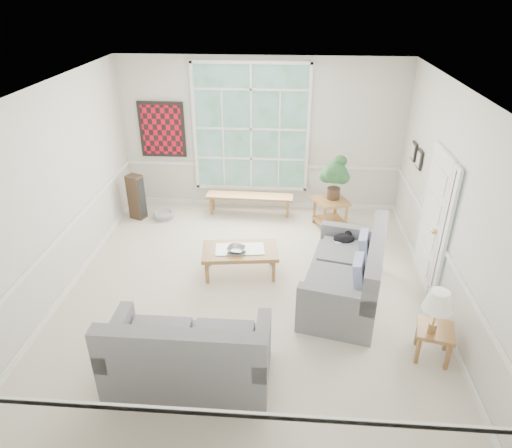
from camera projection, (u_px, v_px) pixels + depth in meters
The scene contains 24 objects.
floor at pixel (249, 291), 6.96m from camera, with size 5.50×6.00×0.01m, color beige.
ceiling at pixel (247, 90), 5.54m from camera, with size 5.50×6.00×0.02m, color white.
wall_back at pixel (261, 136), 8.89m from camera, with size 5.50×0.02×3.00m, color silver.
wall_front at pixel (214, 363), 3.61m from camera, with size 5.50×0.02×3.00m, color silver.
wall_left at pixel (54, 196), 6.43m from camera, with size 0.02×6.00×3.00m, color silver.
wall_right at pixel (453, 208), 6.07m from camera, with size 0.02×6.00×3.00m, color silver.
window_back at pixel (251, 129), 8.80m from camera, with size 2.30×0.08×2.40m, color white.
entry_door at pixel (432, 217), 6.81m from camera, with size 0.08×0.90×2.10m, color white.
door_sidelight at pixel (445, 232), 6.21m from camera, with size 0.08×0.26×1.90m, color white.
wall_art at pixel (162, 130), 8.92m from camera, with size 0.90×0.06×1.10m, color maroon.
wall_frame_near at pixel (419, 159), 7.59m from camera, with size 0.04×0.26×0.32m, color black.
wall_frame_far at pixel (413, 151), 7.94m from camera, with size 0.04×0.26×0.32m, color black.
loveseat_right at pixel (345, 267), 6.57m from camera, with size 1.01×1.94×1.05m, color slate.
loveseat_front at pixel (188, 345), 5.21m from camera, with size 1.86×0.96×1.01m, color slate.
coffee_table at pixel (240, 261), 7.27m from camera, with size 1.18×0.65×0.44m, color olive.
pewter_bowl at pixel (236, 249), 7.11m from camera, with size 0.34×0.34×0.08m, color gray.
window_bench at pixel (250, 204), 9.17m from camera, with size 1.72×0.33×0.40m, color olive.
end_table at pixel (330, 213), 8.65m from camera, with size 0.56×0.56×0.56m, color olive.
houseplant at pixel (335, 178), 8.37m from camera, with size 0.49×0.49×0.84m, color #29582F, non-canonical shape.
side_table at pixel (433, 343), 5.64m from camera, with size 0.43×0.43×0.44m, color olive.
table_lamp at pixel (436, 312), 5.34m from camera, with size 0.35×0.35×0.60m, color white, non-canonical shape.
pet_bed at pixel (164, 215), 9.07m from camera, with size 0.42×0.42×0.12m, color gray.
floor_speaker at pixel (136, 197), 8.90m from camera, with size 0.28×0.22×0.89m, color #39271A.
cat at pixel (344, 238), 7.14m from camera, with size 0.33×0.23×0.16m, color black.
Camera 1 is at (0.53, -5.63, 4.18)m, focal length 32.00 mm.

